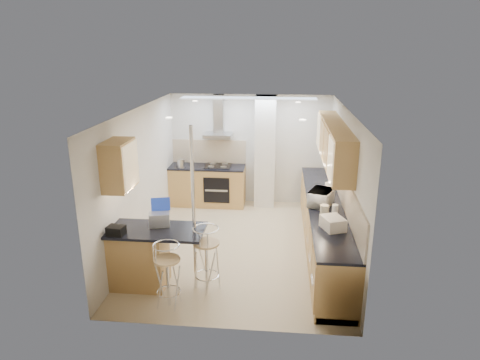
# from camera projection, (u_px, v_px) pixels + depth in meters

# --- Properties ---
(ground) EXTENTS (4.80, 4.80, 0.00)m
(ground) POSITION_uv_depth(u_px,v_px,m) (240.00, 246.00, 7.86)
(ground) COLOR #CDB888
(ground) RESTS_ON ground
(room_shell) EXTENTS (3.64, 4.84, 2.51)m
(room_shell) POSITION_uv_depth(u_px,v_px,m) (260.00, 160.00, 7.72)
(room_shell) COLOR white
(room_shell) RESTS_ON ground
(right_counter) EXTENTS (0.63, 4.40, 0.92)m
(right_counter) POSITION_uv_depth(u_px,v_px,m) (324.00, 226.00, 7.58)
(right_counter) COLOR tan
(right_counter) RESTS_ON ground
(back_counter) EXTENTS (1.70, 0.63, 0.92)m
(back_counter) POSITION_uv_depth(u_px,v_px,m) (208.00, 185.00, 9.80)
(back_counter) COLOR tan
(back_counter) RESTS_ON ground
(peninsula) EXTENTS (1.47, 0.72, 0.94)m
(peninsula) POSITION_uv_depth(u_px,v_px,m) (157.00, 257.00, 6.45)
(peninsula) COLOR tan
(peninsula) RESTS_ON ground
(microwave) EXTENTS (0.50, 0.59, 0.28)m
(microwave) POSITION_uv_depth(u_px,v_px,m) (321.00, 198.00, 7.25)
(microwave) COLOR white
(microwave) RESTS_ON right_counter
(laptop) EXTENTS (0.34, 0.29, 0.21)m
(laptop) POSITION_uv_depth(u_px,v_px,m) (160.00, 219.00, 6.41)
(laptop) COLOR #A9ACB1
(laptop) RESTS_ON peninsula
(bag) EXTENTS (0.27, 0.21, 0.13)m
(bag) POSITION_uv_depth(u_px,v_px,m) (116.00, 230.00, 6.10)
(bag) COLOR black
(bag) RESTS_ON peninsula
(bar_stool_near) EXTENTS (0.48, 0.48, 0.96)m
(bar_stool_near) POSITION_uv_depth(u_px,v_px,m) (168.00, 275.00, 5.95)
(bar_stool_near) COLOR #D8B874
(bar_stool_near) RESTS_ON ground
(bar_stool_end) EXTENTS (0.52, 0.52, 1.01)m
(bar_stool_end) POSITION_uv_depth(u_px,v_px,m) (207.00, 259.00, 6.35)
(bar_stool_end) COLOR #D8B874
(bar_stool_end) RESTS_ON ground
(jar_a) EXTENTS (0.15, 0.15, 0.19)m
(jar_a) POSITION_uv_depth(u_px,v_px,m) (328.00, 188.00, 7.89)
(jar_a) COLOR white
(jar_a) RESTS_ON right_counter
(jar_b) EXTENTS (0.13, 0.13, 0.16)m
(jar_b) POSITION_uv_depth(u_px,v_px,m) (328.00, 190.00, 7.84)
(jar_b) COLOR white
(jar_b) RESTS_ON right_counter
(jar_c) EXTENTS (0.17, 0.17, 0.21)m
(jar_c) POSITION_uv_depth(u_px,v_px,m) (324.00, 211.00, 6.76)
(jar_c) COLOR beige
(jar_c) RESTS_ON right_counter
(jar_d) EXTENTS (0.13, 0.13, 0.13)m
(jar_d) POSITION_uv_depth(u_px,v_px,m) (335.00, 209.00, 6.98)
(jar_d) COLOR white
(jar_d) RESTS_ON right_counter
(bread_bin) EXTENTS (0.39, 0.43, 0.19)m
(bread_bin) POSITION_uv_depth(u_px,v_px,m) (333.00, 223.00, 6.33)
(bread_bin) COLOR white
(bread_bin) RESTS_ON right_counter
(kettle) EXTENTS (0.16, 0.16, 0.20)m
(kettle) POSITION_uv_depth(u_px,v_px,m) (181.00, 163.00, 9.51)
(kettle) COLOR #AAACAE
(kettle) RESTS_ON back_counter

